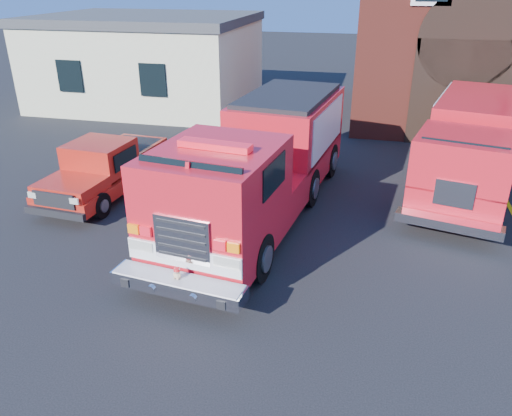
% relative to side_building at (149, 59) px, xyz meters
% --- Properties ---
extents(ground, '(100.00, 100.00, 0.00)m').
position_rel_side_building_xyz_m(ground, '(9.00, -13.00, -2.20)').
color(ground, black).
rests_on(ground, ground).
extents(parking_stripe_mid, '(0.12, 3.00, 0.01)m').
position_rel_side_building_xyz_m(parking_stripe_mid, '(15.50, -9.00, -2.20)').
color(parking_stripe_mid, '#E7BA0C').
rests_on(parking_stripe_mid, ground).
extents(parking_stripe_far, '(0.12, 3.00, 0.01)m').
position_rel_side_building_xyz_m(parking_stripe_far, '(15.50, -6.00, -2.20)').
color(parking_stripe_far, '#E7BA0C').
rests_on(parking_stripe_far, ground).
extents(side_building, '(10.20, 8.20, 4.35)m').
position_rel_side_building_xyz_m(side_building, '(0.00, 0.00, 0.00)').
color(side_building, '#E9E8C1').
rests_on(side_building, ground).
extents(fire_engine, '(3.82, 9.81, 2.94)m').
position_rel_side_building_xyz_m(fire_engine, '(8.58, -11.77, -0.68)').
color(fire_engine, black).
rests_on(fire_engine, ground).
extents(pickup_truck, '(2.20, 5.22, 1.67)m').
position_rel_side_building_xyz_m(pickup_truck, '(3.65, -11.38, -1.41)').
color(pickup_truck, black).
rests_on(pickup_truck, ground).
extents(secondary_truck, '(4.26, 8.38, 2.60)m').
position_rel_side_building_xyz_m(secondary_truck, '(14.41, -8.37, -0.78)').
color(secondary_truck, black).
rests_on(secondary_truck, ground).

